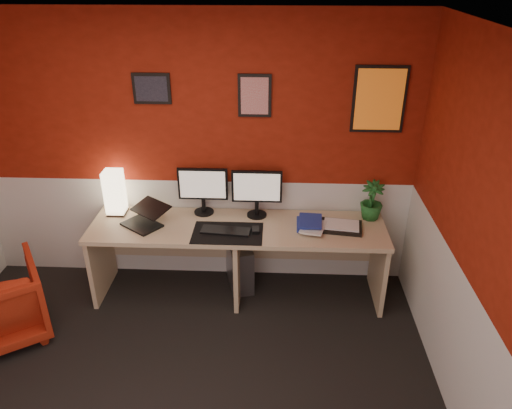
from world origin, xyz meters
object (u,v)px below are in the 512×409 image
(zen_tray, at_px, (341,227))
(potted_plant, at_px, (372,201))
(desk, at_px, (238,261))
(monitor_left, at_px, (203,184))
(shoji_lamp, at_px, (115,194))
(pc_tower, at_px, (239,264))
(monitor_right, at_px, (257,187))
(laptop, at_px, (141,215))

(zen_tray, height_order, potted_plant, potted_plant)
(desk, relative_size, monitor_left, 4.48)
(shoji_lamp, xyz_separation_m, potted_plant, (2.31, 0.01, -0.02))
(desk, relative_size, shoji_lamp, 6.50)
(zen_tray, bearing_deg, potted_plant, 35.52)
(monitor_left, relative_size, pc_tower, 1.29)
(zen_tray, bearing_deg, monitor_right, 164.82)
(monitor_right, height_order, zen_tray, monitor_right)
(desk, bearing_deg, monitor_right, 51.53)
(laptop, bearing_deg, shoji_lamp, 179.00)
(monitor_left, height_order, monitor_right, same)
(shoji_lamp, bearing_deg, zen_tray, -5.30)
(desk, distance_m, zen_tray, 0.98)
(monitor_right, bearing_deg, laptop, -166.82)
(monitor_left, bearing_deg, laptop, -152.49)
(laptop, relative_size, potted_plant, 0.93)
(desk, xyz_separation_m, monitor_right, (0.16, 0.20, 0.66))
(laptop, bearing_deg, zen_tray, 38.10)
(shoji_lamp, height_order, zen_tray, shoji_lamp)
(laptop, bearing_deg, monitor_left, 64.54)
(desk, xyz_separation_m, zen_tray, (0.90, -0.00, 0.38))
(potted_plant, bearing_deg, zen_tray, -144.48)
(desk, height_order, shoji_lamp, shoji_lamp)
(zen_tray, xyz_separation_m, potted_plant, (0.28, 0.20, 0.16))
(shoji_lamp, distance_m, pc_tower, 1.32)
(shoji_lamp, relative_size, pc_tower, 0.89)
(monitor_right, xyz_separation_m, potted_plant, (1.02, -0.00, -0.11))
(laptop, height_order, pc_tower, laptop)
(laptop, bearing_deg, pc_tower, 49.94)
(desk, height_order, zen_tray, zen_tray)
(monitor_right, relative_size, zen_tray, 1.66)
(monitor_left, distance_m, zen_tray, 1.28)
(desk, height_order, monitor_right, monitor_right)
(zen_tray, bearing_deg, laptop, -178.93)
(pc_tower, bearing_deg, laptop, 178.39)
(zen_tray, bearing_deg, monitor_left, 169.24)
(laptop, xyz_separation_m, zen_tray, (1.74, 0.03, -0.09))
(monitor_right, distance_m, zen_tray, 0.82)
(desk, distance_m, pc_tower, 0.21)
(monitor_left, bearing_deg, desk, -35.49)
(monitor_right, height_order, potted_plant, monitor_right)
(shoji_lamp, height_order, pc_tower, shoji_lamp)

